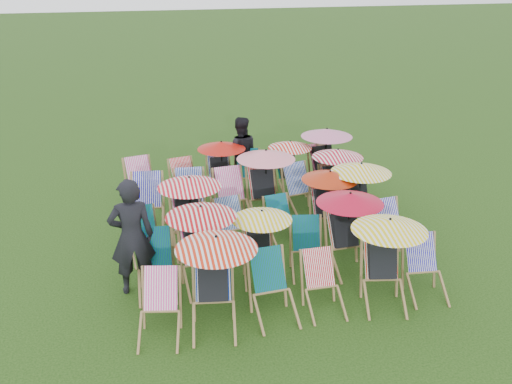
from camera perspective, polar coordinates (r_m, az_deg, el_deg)
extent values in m
plane|color=black|center=(10.51, 0.63, -5.33)|extent=(100.00, 100.00, 0.00)
cube|color=#F731A2|center=(8.18, -9.51, -9.49)|extent=(0.52, 0.43, 0.55)
cube|color=navy|center=(8.23, -4.34, -8.56)|extent=(0.55, 0.44, 0.60)
cube|color=black|center=(8.19, -4.33, -8.75)|extent=(0.48, 0.49, 0.63)
sphere|color=tan|center=(8.12, -4.41, -6.38)|extent=(0.22, 0.22, 0.22)
cylinder|color=black|center=(8.01, -3.93, -7.20)|extent=(0.03, 0.03, 0.73)
cone|color=red|center=(7.85, -4.00, -5.07)|extent=(1.15, 1.15, 0.18)
cube|color=#095E27|center=(8.46, 1.19, -7.75)|extent=(0.51, 0.39, 0.58)
cube|color=red|center=(8.67, 6.29, -7.52)|extent=(0.44, 0.33, 0.53)
cube|color=red|center=(8.95, 12.37, -6.43)|extent=(0.56, 0.45, 0.59)
cube|color=black|center=(8.91, 12.44, -6.59)|extent=(0.49, 0.50, 0.62)
sphere|color=tan|center=(8.85, 12.46, -4.43)|extent=(0.22, 0.22, 0.22)
cylinder|color=black|center=(8.76, 13.05, -5.15)|extent=(0.03, 0.03, 0.72)
cone|color=yellow|center=(8.62, 13.24, -3.20)|extent=(1.13, 1.13, 0.17)
cube|color=#1008AA|center=(9.35, 16.15, -5.79)|extent=(0.50, 0.39, 0.55)
cube|color=#0B7540|center=(9.18, -10.07, -5.50)|extent=(0.51, 0.39, 0.58)
cube|color=#FD328B|center=(9.22, -5.91, -5.14)|extent=(0.52, 0.40, 0.58)
cube|color=black|center=(9.17, -5.84, -5.29)|extent=(0.44, 0.45, 0.61)
sphere|color=tan|center=(9.12, -6.06, -3.22)|extent=(0.21, 0.21, 0.21)
cylinder|color=black|center=(9.03, -5.47, -3.84)|extent=(0.03, 0.03, 0.71)
cone|color=#B3090E|center=(8.89, -5.55, -1.95)|extent=(1.12, 1.12, 0.17)
cube|color=red|center=(9.39, 0.20, -5.01)|extent=(0.47, 0.37, 0.51)
cube|color=black|center=(9.36, 0.23, -5.14)|extent=(0.40, 0.41, 0.53)
sphere|color=tan|center=(9.31, 0.18, -3.37)|extent=(0.19, 0.19, 0.19)
cylinder|color=black|center=(9.22, 0.58, -3.94)|extent=(0.03, 0.03, 0.62)
cone|color=yellow|center=(9.10, 0.59, -2.33)|extent=(0.98, 0.98, 0.15)
cube|color=#096337|center=(9.63, 5.03, -4.11)|extent=(0.51, 0.42, 0.54)
cube|color=red|center=(9.77, 8.64, -3.63)|extent=(0.50, 0.38, 0.58)
cube|color=black|center=(9.73, 8.75, -3.76)|extent=(0.42, 0.44, 0.61)
sphere|color=tan|center=(9.68, 8.62, -1.81)|extent=(0.21, 0.21, 0.21)
cylinder|color=black|center=(9.60, 9.28, -2.38)|extent=(0.03, 0.03, 0.71)
cone|color=#B10A26|center=(9.47, 9.40, -0.60)|extent=(1.11, 1.11, 0.17)
cube|color=#100797|center=(10.23, 12.88, -2.52)|extent=(0.55, 0.43, 0.61)
cube|color=#0B7540|center=(10.24, -11.34, -2.95)|extent=(0.47, 0.37, 0.52)
cube|color=#DE2C75|center=(10.34, -6.95, -1.95)|extent=(0.50, 0.38, 0.59)
cube|color=black|center=(10.29, -6.91, -2.07)|extent=(0.42, 0.44, 0.62)
sphere|color=tan|center=(10.26, -7.08, -0.20)|extent=(0.22, 0.22, 0.22)
cylinder|color=black|center=(10.15, -6.60, -0.73)|extent=(0.03, 0.03, 0.72)
cone|color=red|center=(10.03, -6.69, 1.00)|extent=(1.13, 1.13, 0.17)
cube|color=#072D95|center=(10.32, -2.70, -2.14)|extent=(0.51, 0.42, 0.55)
cube|color=#0B7742|center=(10.55, 2.22, -1.78)|extent=(0.48, 0.38, 0.51)
cube|color=red|center=(10.87, 6.84, -0.96)|extent=(0.47, 0.35, 0.55)
cube|color=black|center=(10.83, 6.92, -1.06)|extent=(0.39, 0.41, 0.57)
sphere|color=tan|center=(10.80, 6.83, 0.60)|extent=(0.20, 0.20, 0.20)
cylinder|color=black|center=(10.71, 7.33, 0.13)|extent=(0.03, 0.03, 0.67)
cone|color=#A72509|center=(10.60, 7.41, 1.65)|extent=(1.05, 1.05, 0.16)
cube|color=#EF2F82|center=(11.06, 9.75, -0.44)|extent=(0.53, 0.42, 0.59)
cube|color=black|center=(11.02, 9.88, -0.54)|extent=(0.46, 0.47, 0.62)
sphere|color=tan|center=(10.98, 9.73, 1.22)|extent=(0.22, 0.22, 0.22)
cylinder|color=black|center=(10.91, 10.36, 0.74)|extent=(0.03, 0.03, 0.72)
cone|color=#DDB90B|center=(10.79, 10.48, 2.37)|extent=(1.13, 1.13, 0.18)
cube|color=#0B07A5|center=(11.28, -10.85, 0.26)|extent=(0.58, 0.46, 0.64)
cube|color=#071E9D|center=(11.40, -6.70, 0.70)|extent=(0.57, 0.44, 0.63)
cube|color=#F1309E|center=(11.41, -2.69, 0.84)|extent=(0.56, 0.43, 0.62)
cube|color=red|center=(11.53, 0.56, 0.97)|extent=(0.51, 0.38, 0.60)
cube|color=black|center=(11.49, 0.62, 0.88)|extent=(0.43, 0.45, 0.63)
sphere|color=tan|center=(11.46, 0.49, 2.61)|extent=(0.22, 0.22, 0.22)
cylinder|color=black|center=(11.36, 0.99, 2.14)|extent=(0.03, 0.03, 0.74)
cone|color=pink|center=(11.25, 1.00, 3.76)|extent=(1.16, 1.16, 0.18)
cube|color=#0724A0|center=(11.81, 4.07, 1.39)|extent=(0.56, 0.46, 0.59)
cube|color=red|center=(12.07, 7.63, 1.45)|extent=(0.47, 0.35, 0.55)
cube|color=black|center=(12.03, 7.71, 1.37)|extent=(0.39, 0.40, 0.57)
sphere|color=tan|center=(12.01, 7.61, 2.87)|extent=(0.20, 0.20, 0.20)
cylinder|color=black|center=(11.93, 8.10, 2.46)|extent=(0.03, 0.03, 0.67)
cone|color=#B70923|center=(11.83, 8.18, 3.86)|extent=(1.05, 1.05, 0.16)
cube|color=#DD2C8C|center=(12.39, -11.66, 2.02)|extent=(0.57, 0.46, 0.60)
cube|color=red|center=(12.39, -7.39, 2.06)|extent=(0.52, 0.43, 0.55)
cube|color=#070891|center=(12.54, -3.73, 2.39)|extent=(0.46, 0.35, 0.54)
cube|color=black|center=(12.50, -3.71, 2.31)|extent=(0.39, 0.40, 0.57)
sphere|color=tan|center=(12.49, -3.80, 3.74)|extent=(0.20, 0.20, 0.20)
cylinder|color=black|center=(12.39, -3.45, 3.36)|extent=(0.03, 0.03, 0.66)
cone|color=#B4130A|center=(12.29, -3.48, 4.69)|extent=(1.04, 1.04, 0.16)
cube|color=#0A6E31|center=(12.66, -0.82, 2.90)|extent=(0.53, 0.41, 0.59)
cube|color=#096732|center=(12.80, 3.01, 2.64)|extent=(0.46, 0.36, 0.50)
cube|color=black|center=(12.76, 3.09, 2.57)|extent=(0.40, 0.41, 0.53)
sphere|color=tan|center=(12.74, 2.96, 3.87)|extent=(0.19, 0.19, 0.19)
cylinder|color=black|center=(12.67, 3.40, 3.54)|extent=(0.03, 0.03, 0.62)
cone|color=red|center=(12.58, 3.43, 4.76)|extent=(0.97, 0.97, 0.15)
cube|color=#F03082|center=(13.09, 6.53, 3.45)|extent=(0.55, 0.44, 0.60)
cube|color=black|center=(13.04, 6.64, 3.37)|extent=(0.48, 0.49, 0.63)
sphere|color=tan|center=(13.03, 6.49, 4.88)|extent=(0.22, 0.22, 0.22)
cylinder|color=black|center=(12.95, 7.03, 4.50)|extent=(0.03, 0.03, 0.73)
cone|color=#D06A96|center=(12.85, 7.10, 5.92)|extent=(1.15, 1.15, 0.18)
imported|color=black|center=(8.93, -12.32, -4.39)|extent=(0.71, 0.49, 1.89)
imported|color=black|center=(12.84, -1.58, 3.96)|extent=(0.89, 0.75, 1.64)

